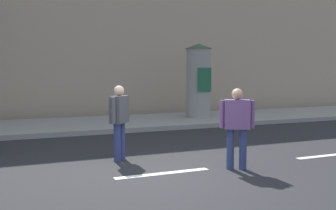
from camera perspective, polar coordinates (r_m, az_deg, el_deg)
ground_plane at (r=7.15m, az=-0.75°, el=-9.93°), size 80.00×80.00×0.00m
sidewalk_curb at (r=13.75m, az=-12.23°, el=-2.81°), size 36.00×4.00×0.15m
lane_markings at (r=7.14m, az=-0.75°, el=-9.90°), size 25.80×0.16×0.01m
building_backdrop at (r=18.76m, az=-15.57°, el=12.24°), size 36.00×5.00×8.79m
poster_column at (r=15.21m, az=4.46°, el=3.66°), size 1.04×1.04×2.84m
pedestrian_tallest at (r=8.14m, az=-7.10°, el=-1.68°), size 0.50×0.53×1.55m
pedestrian_in_light_jacket at (r=7.41m, az=9.99°, el=-2.49°), size 0.58×0.43×1.52m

